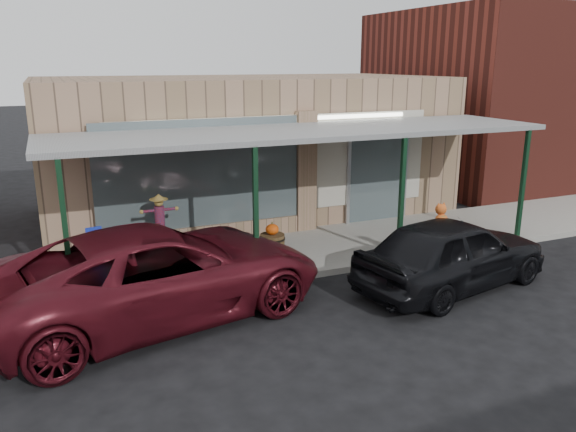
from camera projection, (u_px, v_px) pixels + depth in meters
name	position (u px, v px, depth m)	size (l,w,h in m)	color
ground	(382.00, 310.00, 10.87)	(120.00, 120.00, 0.00)	black
sidewalk	(305.00, 251.00, 14.04)	(40.00, 3.20, 0.15)	gray
storefront	(244.00, 146.00, 17.55)	(12.00, 6.25, 4.20)	#94725A
awning	(306.00, 134.00, 13.23)	(12.00, 3.00, 3.04)	slate
block_buildings_near	(290.00, 89.00, 18.78)	(61.00, 8.00, 8.00)	maroon
barrel_scarecrow	(161.00, 235.00, 13.35)	(0.91, 0.71, 1.52)	brown
barrel_pumpkin	(272.00, 240.00, 13.78)	(0.72, 0.72, 0.72)	brown
handicap_sign	(96.00, 253.00, 10.82)	(0.30, 0.05, 1.46)	gray
parked_sedan	(453.00, 252.00, 11.76)	(4.86, 2.73, 1.60)	black
car_maroon	(160.00, 273.00, 10.39)	(2.89, 6.26, 1.74)	#4F0F19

